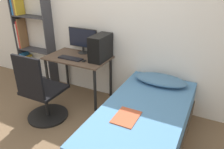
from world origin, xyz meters
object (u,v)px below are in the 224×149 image
at_px(bed, 143,127).
at_px(keyboard, 70,58).
at_px(bookshelf, 28,35).
at_px(office_chair, 42,96).
at_px(monitor, 83,39).
at_px(pc_tower, 101,48).

distance_m(bed, keyboard, 1.54).
xyz_separation_m(bookshelf, office_chair, (1.13, -0.94, -0.50)).
distance_m(monitor, keyboard, 0.39).
bearing_deg(monitor, bookshelf, -179.29).
xyz_separation_m(office_chair, keyboard, (0.05, 0.63, 0.35)).
height_order(monitor, pc_tower, monitor).
relative_size(office_chair, pc_tower, 2.35).
distance_m(bookshelf, pc_tower, 1.62).
bearing_deg(bed, office_chair, -175.05).
xyz_separation_m(bookshelf, keyboard, (1.18, -0.31, -0.15)).
xyz_separation_m(bed, keyboard, (-1.38, 0.51, 0.46)).
bearing_deg(keyboard, bed, -20.28).
xyz_separation_m(office_chair, pc_tower, (0.49, 0.82, 0.53)).
bearing_deg(monitor, office_chair, -94.65).
bearing_deg(bed, pc_tower, 143.58).
bearing_deg(keyboard, pc_tower, 23.56).
relative_size(bookshelf, office_chair, 1.83).
relative_size(bookshelf, pc_tower, 4.30).
distance_m(office_chair, keyboard, 0.73).
bearing_deg(monitor, bed, -31.62).
height_order(bed, monitor, monitor).
distance_m(bed, pc_tower, 1.34).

